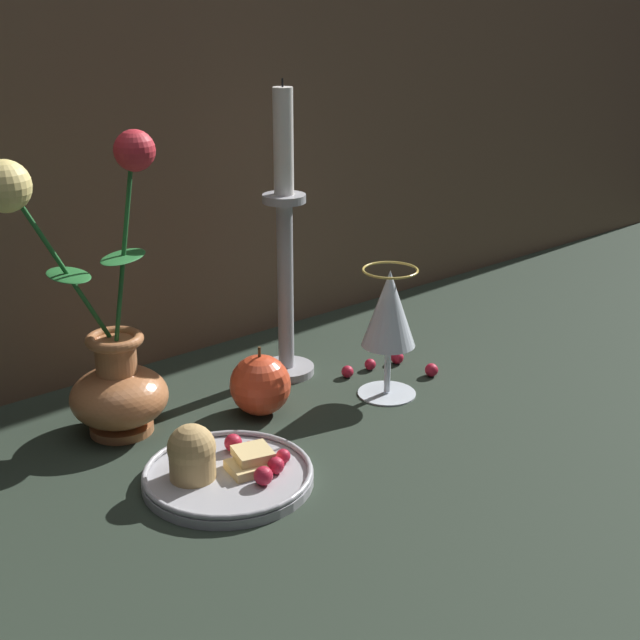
% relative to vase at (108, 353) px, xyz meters
% --- Properties ---
extents(ground_plane, '(2.40, 2.40, 0.00)m').
position_rel_vase_xyz_m(ground_plane, '(0.20, -0.11, -0.10)').
color(ground_plane, '#232D23').
rests_on(ground_plane, ground).
extents(vase, '(0.18, 0.11, 0.34)m').
position_rel_vase_xyz_m(vase, '(0.00, 0.00, 0.00)').
color(vase, '#B77042').
rests_on(vase, ground_plane).
extents(plate_with_pastries, '(0.18, 0.18, 0.07)m').
position_rel_vase_xyz_m(plate_with_pastries, '(0.03, -0.17, -0.08)').
color(plate_with_pastries, '#A3A3A8').
rests_on(plate_with_pastries, ground_plane).
extents(wine_glass, '(0.07, 0.07, 0.16)m').
position_rel_vase_xyz_m(wine_glass, '(0.31, -0.12, 0.01)').
color(wine_glass, silver).
rests_on(wine_glass, ground_plane).
extents(candlestick, '(0.07, 0.07, 0.38)m').
position_rel_vase_xyz_m(candlestick, '(0.25, 0.01, 0.07)').
color(candlestick, '#A3A3A8').
rests_on(candlestick, ground_plane).
extents(apple_beside_vase, '(0.07, 0.07, 0.09)m').
position_rel_vase_xyz_m(apple_beside_vase, '(0.16, -0.07, -0.06)').
color(apple_beside_vase, '#D14223').
rests_on(apple_beside_vase, ground_plane).
extents(berry_near_plate, '(0.02, 0.02, 0.02)m').
position_rel_vase_xyz_m(berry_near_plate, '(0.35, -0.06, -0.09)').
color(berry_near_plate, '#AD192D').
rests_on(berry_near_plate, ground_plane).
extents(berry_front_center, '(0.02, 0.02, 0.02)m').
position_rel_vase_xyz_m(berry_front_center, '(0.39, -0.06, -0.09)').
color(berry_front_center, '#AD192D').
rests_on(berry_front_center, ground_plane).
extents(berry_by_glass_stem, '(0.02, 0.02, 0.02)m').
position_rel_vase_xyz_m(berry_by_glass_stem, '(0.31, -0.05, -0.09)').
color(berry_by_glass_stem, '#AD192D').
rests_on(berry_by_glass_stem, ground_plane).
extents(berry_under_candlestick, '(0.02, 0.02, 0.02)m').
position_rel_vase_xyz_m(berry_under_candlestick, '(0.39, -0.12, -0.09)').
color(berry_under_candlestick, '#AD192D').
rests_on(berry_under_candlestick, ground_plane).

